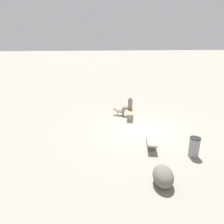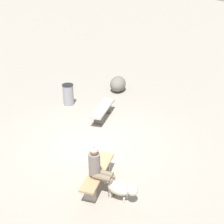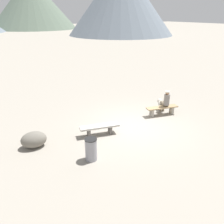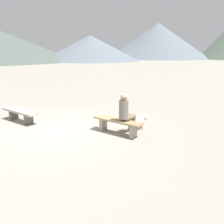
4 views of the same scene
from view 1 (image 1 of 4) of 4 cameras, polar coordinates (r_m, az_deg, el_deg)
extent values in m
cube|color=gray|center=(11.27, 8.77, -5.04)|extent=(210.00, 210.00, 0.06)
cube|color=#605B56|center=(9.18, 11.19, -9.63)|extent=(0.18, 0.33, 0.37)
cube|color=#605B56|center=(10.03, 10.76, -7.00)|extent=(0.18, 0.33, 0.37)
cube|color=#B2ADA3|center=(9.50, 11.05, -7.07)|extent=(1.75, 0.81, 0.08)
cube|color=gray|center=(12.32, 5.01, -1.53)|extent=(0.18, 0.30, 0.41)
cube|color=gray|center=(13.40, 5.13, 0.20)|extent=(0.18, 0.30, 0.41)
cube|color=#A3845B|center=(12.78, 5.10, 0.35)|extent=(1.72, 0.77, 0.05)
cylinder|color=slate|center=(12.88, 5.17, 2.30)|extent=(0.29, 0.29, 0.57)
sphere|color=#A3704C|center=(12.78, 5.22, 3.91)|extent=(0.20, 0.20, 0.20)
cylinder|color=silver|center=(12.76, 5.23, 4.15)|extent=(0.21, 0.21, 0.07)
cylinder|color=#756651|center=(13.06, 4.19, 1.26)|extent=(0.29, 0.47, 0.15)
cylinder|color=#756651|center=(13.17, 3.19, 0.20)|extent=(0.11, 0.11, 0.54)
cylinder|color=#756651|center=(12.91, 4.11, 1.05)|extent=(0.29, 0.47, 0.15)
cylinder|color=#756651|center=(13.02, 3.10, -0.02)|extent=(0.11, 0.11, 0.54)
ellipsoid|color=beige|center=(13.15, 2.31, 0.45)|extent=(0.55, 0.67, 0.34)
sphere|color=beige|center=(13.22, 0.82, 0.87)|extent=(0.26, 0.26, 0.26)
cylinder|color=beige|center=(13.20, 1.41, -0.62)|extent=(0.04, 0.04, 0.16)
cylinder|color=beige|center=(13.36, 1.62, -0.36)|extent=(0.04, 0.04, 0.16)
cylinder|color=beige|center=(13.11, 2.98, -0.78)|extent=(0.04, 0.04, 0.16)
cylinder|color=beige|center=(13.28, 3.17, -0.51)|extent=(0.04, 0.04, 0.16)
cylinder|color=beige|center=(13.06, 3.72, 0.52)|extent=(0.08, 0.12, 0.15)
cylinder|color=gray|center=(9.16, 22.22, -9.25)|extent=(0.42, 0.42, 0.82)
cylinder|color=black|center=(8.98, 22.56, -6.85)|extent=(0.45, 0.45, 0.03)
ellipsoid|color=#6B665B|center=(7.26, 14.25, -17.18)|extent=(1.08, 0.83, 0.65)
camera|label=2|loc=(18.13, -1.25, 21.34)|focal=48.86mm
camera|label=3|loc=(11.45, 64.37, 10.31)|focal=37.10mm
camera|label=4|loc=(17.03, 25.33, 10.69)|focal=36.77mm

